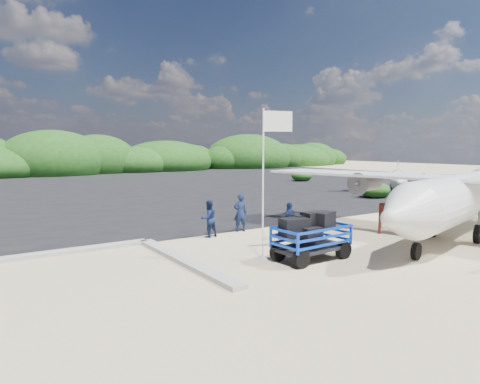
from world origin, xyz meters
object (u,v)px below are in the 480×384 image
object	(u,v)px
crew_c	(289,220)
aircraft_small	(11,187)
signboard	(392,232)
crew_b	(209,219)
baggage_cart	(311,260)
flagpole	(263,259)
crew_a	(240,213)
aircraft_large	(205,185)

from	to	relation	value
crew_c	aircraft_small	size ratio (longest dim) A/B	0.22
signboard	crew_b	size ratio (longest dim) A/B	1.08
baggage_cart	flagpole	distance (m)	1.69
flagpole	crew_b	bearing A→B (deg)	87.19
crew_c	baggage_cart	bearing A→B (deg)	40.02
crew_a	crew_b	xyz separation A→B (m)	(-1.82, -0.24, -0.08)
crew_c	aircraft_large	bearing A→B (deg)	-133.13
crew_b	aircraft_large	bearing A→B (deg)	-122.97
signboard	aircraft_large	bearing A→B (deg)	89.33
crew_a	aircraft_large	size ratio (longest dim) A/B	0.10
crew_c	aircraft_small	world-z (taller)	crew_c
flagpole	crew_c	world-z (taller)	flagpole
flagpole	signboard	world-z (taller)	flagpole
baggage_cart	aircraft_small	xyz separation A→B (m)	(-5.71, 36.38, 0.00)
crew_a	aircraft_large	world-z (taller)	aircraft_large
signboard	crew_b	xyz separation A→B (m)	(-7.54, 3.82, 0.81)
aircraft_small	aircraft_large	bearing A→B (deg)	113.89
flagpole	aircraft_large	bearing A→B (deg)	64.88
crew_b	crew_c	size ratio (longest dim) A/B	1.04
aircraft_small	flagpole	bearing A→B (deg)	59.86
baggage_cart	aircraft_large	size ratio (longest dim) A/B	0.16
crew_b	aircraft_large	world-z (taller)	aircraft_large
flagpole	crew_c	bearing A→B (deg)	34.86
crew_c	signboard	bearing A→B (deg)	138.28
flagpole	crew_a	distance (m)	4.97
signboard	crew_a	size ratio (longest dim) A/B	0.99
crew_b	aircraft_large	xyz separation A→B (m)	(12.05, 21.94, -0.81)
aircraft_large	crew_c	bearing A→B (deg)	55.21
crew_c	aircraft_large	xyz separation A→B (m)	(9.27, 24.07, -0.78)
flagpole	crew_a	bearing A→B (deg)	65.49
crew_c	aircraft_large	world-z (taller)	aircraft_large
signboard	aircraft_large	world-z (taller)	aircraft_large
baggage_cart	aircraft_large	world-z (taller)	aircraft_large
signboard	crew_a	bearing A→B (deg)	153.84
signboard	crew_a	xyz separation A→B (m)	(-5.72, 4.07, 0.89)
flagpole	signboard	distance (m)	7.76
crew_c	aircraft_small	bearing A→B (deg)	-99.58
crew_c	aircraft_small	xyz separation A→B (m)	(-7.36, 33.25, -0.78)
flagpole	crew_a	world-z (taller)	flagpole
crew_c	crew_a	bearing A→B (deg)	-89.98
signboard	crew_c	xyz separation A→B (m)	(-4.76, 1.70, 0.78)
aircraft_large	aircraft_small	world-z (taller)	aircraft_large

